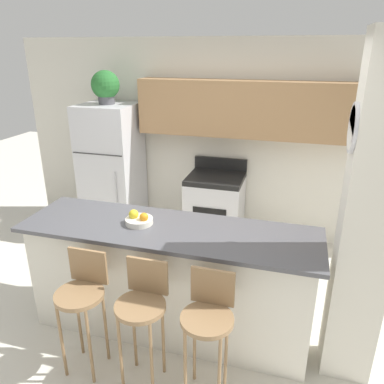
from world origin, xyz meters
name	(u,v)px	position (x,y,z in m)	size (l,w,h in m)	color
ground_plane	(171,326)	(0.00, 0.00, 0.00)	(14.00, 14.00, 0.00)	beige
wall_back	(230,129)	(0.13, 2.02, 1.46)	(5.60, 0.38, 2.55)	silver
pillar_right	(368,223)	(1.49, -0.04, 1.28)	(0.38, 0.33, 2.55)	silver
counter_bar	(169,279)	(0.00, 0.00, 0.51)	(2.52, 0.73, 1.02)	silver
refrigerator	(112,170)	(-1.39, 1.69, 0.88)	(0.71, 0.72, 1.75)	silver
stove_range	(215,209)	(0.02, 1.74, 0.46)	(0.70, 0.63, 1.07)	silver
bar_stool_left	(82,295)	(-0.49, -0.59, 0.67)	(0.37, 0.37, 0.99)	olive
bar_stool_mid	(142,306)	(0.00, -0.59, 0.67)	(0.37, 0.37, 0.99)	olive
bar_stool_right	(208,319)	(0.49, -0.59, 0.67)	(0.37, 0.37, 0.99)	olive
potted_plant_on_fridge	(105,86)	(-1.39, 1.69, 1.97)	(0.35, 0.35, 0.41)	#4C4C51
fruit_bowl	(139,220)	(-0.26, 0.01, 1.06)	(0.23, 0.23, 0.12)	silver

